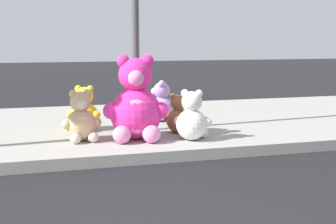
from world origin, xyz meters
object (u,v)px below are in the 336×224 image
(plush_tan, at_px, (81,121))
(plush_lavender, at_px, (160,105))
(plush_yellow, at_px, (84,112))
(plush_white, at_px, (192,120))
(sign_pole, at_px, (135,18))
(plush_pink_large, at_px, (136,106))
(plush_teal, at_px, (126,112))
(plush_brown, at_px, (178,117))

(plush_tan, bearing_deg, plush_lavender, 39.87)
(plush_tan, height_order, plush_yellow, plush_tan)
(plush_white, bearing_deg, sign_pole, 126.18)
(plush_pink_large, height_order, plush_yellow, plush_pink_large)
(plush_teal, xyz_separation_m, plush_lavender, (0.61, 0.06, 0.08))
(plush_pink_large, bearing_deg, plush_teal, 85.62)
(sign_pole, xyz_separation_m, plush_yellow, (-0.75, 0.29, -1.42))
(plush_lavender, bearing_deg, plush_yellow, -161.75)
(plush_pink_large, height_order, plush_tan, plush_pink_large)
(plush_pink_large, distance_m, plush_lavender, 1.50)
(plush_yellow, xyz_separation_m, plush_white, (1.36, -1.12, 0.01))
(plush_brown, height_order, plush_white, plush_white)
(plush_pink_large, height_order, plush_brown, plush_pink_large)
(plush_lavender, bearing_deg, plush_brown, -89.57)
(plush_pink_large, bearing_deg, plush_yellow, 125.43)
(plush_lavender, xyz_separation_m, plush_white, (0.03, -1.56, 0.01))
(plush_pink_large, distance_m, plush_teal, 1.28)
(plush_teal, height_order, plush_lavender, plush_lavender)
(plush_pink_large, relative_size, plush_teal, 2.37)
(sign_pole, distance_m, plush_lavender, 1.70)
(plush_lavender, bearing_deg, plush_tan, -140.13)
(plush_yellow, bearing_deg, plush_lavender, 18.25)
(plush_teal, relative_size, plush_white, 0.70)
(plush_yellow, bearing_deg, plush_tan, -98.93)
(plush_lavender, xyz_separation_m, plush_yellow, (-1.33, -0.44, -0.00))
(plush_tan, relative_size, plush_white, 1.00)
(plush_lavender, relative_size, plush_yellow, 1.01)
(plush_lavender, relative_size, plush_white, 0.98)
(sign_pole, height_order, plush_white, sign_pole)
(plush_tan, relative_size, plush_lavender, 1.02)
(plush_tan, distance_m, plush_brown, 1.47)
(plush_teal, relative_size, plush_brown, 0.84)
(plush_pink_large, distance_m, plush_tan, 0.77)
(plush_tan, xyz_separation_m, plush_white, (1.48, -0.35, -0.00))
(plush_lavender, height_order, plush_yellow, plush_lavender)
(plush_pink_large, bearing_deg, plush_white, -18.61)
(plush_yellow, xyz_separation_m, plush_brown, (1.33, -0.57, -0.04))
(plush_teal, distance_m, plush_tan, 1.42)
(plush_yellow, bearing_deg, plush_white, -39.53)
(plush_pink_large, bearing_deg, plush_brown, 22.87)
(plush_teal, bearing_deg, plush_lavender, 6.02)
(plush_pink_large, relative_size, plush_white, 1.67)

